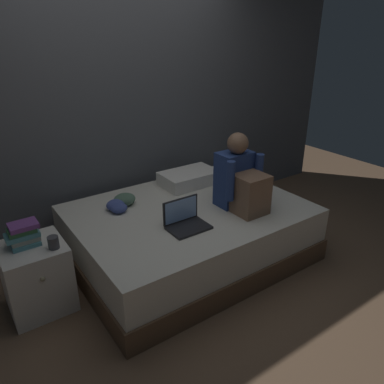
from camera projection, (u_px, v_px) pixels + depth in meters
ground_plane at (190, 280)px, 3.13m from camera, size 8.00×8.00×0.00m
wall_back at (117, 97)px, 3.48m from camera, size 5.60×0.10×2.70m
bed at (189, 233)px, 3.36m from camera, size 2.00×1.50×0.50m
nightstand at (37, 277)px, 2.74m from camera, size 0.44×0.46×0.53m
person_sitting at (241, 181)px, 3.17m from camera, size 0.39×0.44×0.66m
laptop at (185, 220)px, 2.92m from camera, size 0.32×0.23×0.22m
pillow at (189, 178)px, 3.73m from camera, size 0.56×0.36×0.13m
book_stack at (23, 235)px, 2.61m from camera, size 0.23×0.17×0.17m
mug at (53, 242)px, 2.59m from camera, size 0.08×0.08×0.09m
clothes_pile at (121, 203)px, 3.23m from camera, size 0.28×0.25×0.11m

